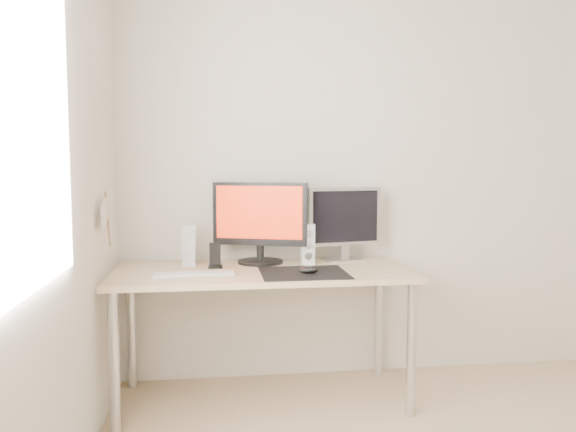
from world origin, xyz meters
TOP-DOWN VIEW (x-y plane):
  - wall_back at (0.00, 1.75)m, footprint 3.50×0.00m
  - wall_left at (-1.75, 0.00)m, footprint 0.00×3.50m
  - window_pane at (-1.74, 0.00)m, footprint 0.00×1.30m
  - mousepad at (-0.73, 1.25)m, footprint 0.45×0.40m
  - mouse at (-0.71, 1.22)m, footprint 0.10×0.06m
  - desk at (-0.93, 1.38)m, footprint 1.60×0.70m
  - main_monitor at (-0.93, 1.58)m, footprint 0.53×0.33m
  - second_monitor at (-0.43, 1.59)m, footprint 0.45×0.20m
  - speaker_left at (-1.33, 1.55)m, footprint 0.07×0.09m
  - speaker_right at (-0.66, 1.52)m, footprint 0.07×0.09m
  - keyboard at (-1.29, 1.25)m, footprint 0.42×0.13m
  - phone_dock at (-1.18, 1.47)m, footprint 0.08×0.07m
  - pennant at (-1.72, 1.24)m, footprint 0.01×0.23m

SIDE VIEW (x-z plane):
  - desk at x=-0.93m, z-range 0.29..1.02m
  - mousepad at x=-0.73m, z-range 0.73..0.73m
  - keyboard at x=-1.29m, z-range 0.73..0.75m
  - mouse at x=-0.71m, z-range 0.73..0.77m
  - phone_dock at x=-1.18m, z-range 0.70..0.84m
  - speaker_left at x=-1.33m, z-range 0.73..0.96m
  - speaker_right at x=-0.66m, z-range 0.73..0.96m
  - second_monitor at x=-0.43m, z-range 0.75..1.19m
  - main_monitor at x=-0.93m, z-range 0.75..1.22m
  - pennant at x=-1.72m, z-range 0.90..1.19m
  - wall_back at x=0.00m, z-range -0.50..3.00m
  - wall_left at x=-1.75m, z-range -0.50..3.00m
  - window_pane at x=-1.74m, z-range 0.85..2.15m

